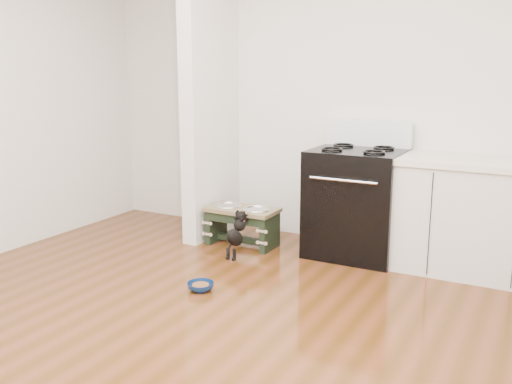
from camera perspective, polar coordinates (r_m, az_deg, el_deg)
ground at (r=3.39m, az=-6.72°, el=-15.85°), size 5.00×5.00×0.00m
room_shell at (r=2.99m, az=-7.51°, el=12.67°), size 5.00×5.00×5.00m
partition_wall at (r=5.39m, az=-4.58°, el=9.69°), size 0.15×0.80×2.70m
oven_range at (r=4.96m, az=9.98°, el=-0.89°), size 0.76×0.69×1.14m
cabinet_run at (r=4.78m, az=21.26°, el=-2.37°), size 1.24×0.64×0.91m
dog_feeder at (r=5.19m, az=-1.41°, el=-2.69°), size 0.64×0.34×0.37m
puppy at (r=4.89m, az=-1.95°, el=-4.07°), size 0.11×0.33×0.39m
floor_bowl at (r=4.24m, az=-5.56°, el=-9.39°), size 0.24×0.24×0.06m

